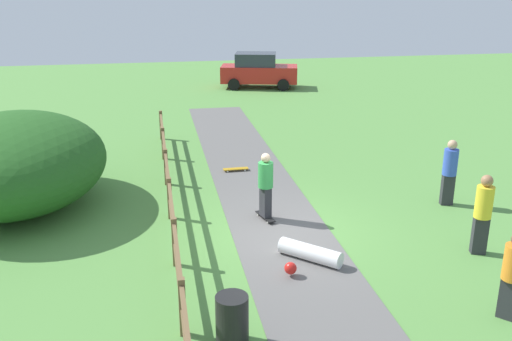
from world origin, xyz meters
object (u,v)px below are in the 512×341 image
trash_bin (232,320)px  parked_car_red (258,70)px  bystander_blue (450,169)px  bystander_yellow (483,210)px  bush_large (15,162)px  skateboard_loose (236,169)px  skater_riding (266,183)px  skater_fallen (308,254)px

trash_bin → parked_car_red: 23.62m
bystander_blue → bystander_yellow: bystander_yellow is taller
bush_large → parked_car_red: (9.61, 16.01, -0.30)m
skateboard_loose → bystander_blue: bearing=-35.8°
trash_bin → bystander_yellow: (5.92, 2.30, 0.58)m
skater_riding → skater_fallen: bearing=-79.2°
bush_large → parked_car_red: size_ratio=1.27×
skater_fallen → parked_car_red: 20.74m
skater_riding → bystander_yellow: (4.33, -2.70, 0.04)m
bystander_blue → parked_car_red: parked_car_red is taller
bystander_yellow → bystander_blue: bearing=75.4°
bush_large → parked_car_red: bearing=59.0°
skater_riding → bush_large: bearing=161.7°
skater_fallen → parked_car_red: (2.80, 20.54, 0.76)m
bystander_yellow → parked_car_red: parked_car_red is taller
bystander_blue → skater_fallen: bearing=-151.0°
bush_large → bystander_yellow: 11.71m
trash_bin → skater_fallen: bearing=51.5°
skateboard_loose → bystander_blue: bystander_blue is taller
skateboard_loose → parked_car_red: parked_car_red is taller
skater_riding → skater_fallen: (0.46, -2.43, -0.80)m
skater_fallen → bystander_blue: size_ratio=0.76×
trash_bin → skater_riding: 5.28m
skater_fallen → skateboard_loose: skater_fallen is taller
parked_car_red → skateboard_loose: bearing=-103.6°
skater_fallen → bystander_blue: (4.60, 2.55, 0.81)m
skateboard_loose → bystander_yellow: size_ratio=0.43×
trash_bin → parked_car_red: parked_car_red is taller
trash_bin → skater_fallen: 3.30m
skater_fallen → skateboard_loose: (-0.64, 6.34, -0.11)m
skater_riding → parked_car_red: parked_car_red is taller
trash_bin → skateboard_loose: 9.03m
skater_riding → skateboard_loose: (-0.18, 3.91, -0.91)m
bush_large → skateboard_loose: bearing=16.4°
bystander_blue → trash_bin: bearing=-142.4°
skateboard_loose → bystander_blue: 6.53m
bush_large → bystander_yellow: size_ratio=3.05×
trash_bin → bystander_blue: 8.42m
skater_fallen → skateboard_loose: size_ratio=1.71×
skater_riding → skateboard_loose: bearing=92.6°
skater_riding → bystander_yellow: bystander_yellow is taller
skater_riding → parked_car_red: (3.26, 18.11, -0.04)m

